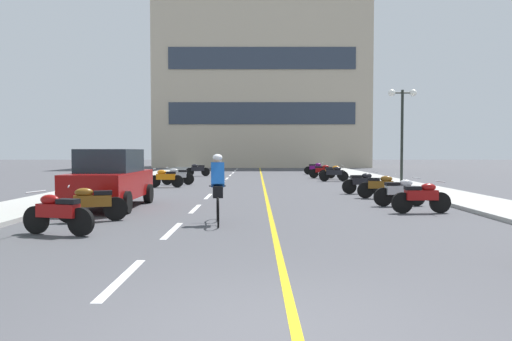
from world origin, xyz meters
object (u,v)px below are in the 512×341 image
at_px(motorcycle_2, 94,203).
at_px(motorcycle_6, 365,182).
at_px(motorcycle_1, 60,213).
at_px(motorcycle_12, 200,169).
at_px(motorcycle_10, 335,172).
at_px(motorcycle_11, 325,171).
at_px(street_lamp_mid, 405,114).
at_px(motorcycle_5, 383,186).
at_px(cyclist_rider, 220,187).
at_px(motorcycle_9, 336,173).
at_px(motorcycle_4, 402,192).
at_px(motorcycle_3, 424,197).
at_px(motorcycle_8, 180,176).
at_px(motorcycle_7, 168,178).
at_px(parked_car_near, 113,178).
at_px(motorcycle_13, 318,168).

bearing_deg(motorcycle_2, motorcycle_6, 42.73).
relative_size(motorcycle_1, motorcycle_12, 0.99).
bearing_deg(motorcycle_10, motorcycle_1, -114.56).
height_order(motorcycle_6, motorcycle_11, same).
bearing_deg(street_lamp_mid, motorcycle_5, -112.31).
bearing_deg(cyclist_rider, motorcycle_9, 71.35).
xyz_separation_m(motorcycle_1, motorcycle_4, (8.77, 5.24, 0.00)).
xyz_separation_m(motorcycle_4, motorcycle_5, (0.02, 2.43, 0.00)).
bearing_deg(motorcycle_5, motorcycle_11, 91.37).
height_order(motorcycle_3, cyclist_rider, cyclist_rider).
distance_m(motorcycle_1, motorcycle_8, 14.95).
relative_size(motorcycle_6, cyclist_rider, 0.96).
distance_m(motorcycle_7, motorcycle_12, 10.22).
height_order(motorcycle_2, motorcycle_6, same).
bearing_deg(parked_car_near, motorcycle_1, -85.99).
relative_size(street_lamp_mid, motorcycle_10, 2.85).
xyz_separation_m(motorcycle_10, motorcycle_11, (-0.43, 1.45, 0.00)).
bearing_deg(motorcycle_3, street_lamp_mid, 75.84).
distance_m(motorcycle_8, motorcycle_10, 9.92).
relative_size(motorcycle_4, motorcycle_5, 1.01).
bearing_deg(motorcycle_13, cyclist_rider, -102.49).
distance_m(motorcycle_11, cyclist_rider, 20.07).
bearing_deg(motorcycle_7, motorcycle_10, 35.10).
bearing_deg(motorcycle_9, motorcycle_2, -118.57).
xyz_separation_m(street_lamp_mid, motorcycle_3, (-2.84, -11.24, -3.19)).
height_order(motorcycle_5, motorcycle_6, same).
bearing_deg(motorcycle_2, motorcycle_5, 33.52).
bearing_deg(street_lamp_mid, motorcycle_10, 120.53).
height_order(motorcycle_6, cyclist_rider, cyclist_rider).
bearing_deg(motorcycle_5, cyclist_rider, -132.28).
bearing_deg(motorcycle_4, motorcycle_6, 92.70).
distance_m(street_lamp_mid, parked_car_near, 15.84).
height_order(parked_car_near, motorcycle_7, parked_car_near).
xyz_separation_m(parked_car_near, motorcycle_4, (9.11, 0.43, -0.44)).
distance_m(motorcycle_2, motorcycle_4, 9.32).
height_order(motorcycle_4, motorcycle_7, same).
distance_m(motorcycle_2, motorcycle_7, 11.20).
height_order(motorcycle_3, motorcycle_11, same).
bearing_deg(motorcycle_13, parked_car_near, -113.04).
xyz_separation_m(motorcycle_6, motorcycle_7, (-8.76, 3.36, 0.00)).
distance_m(parked_car_near, motorcycle_4, 9.13).
bearing_deg(motorcycle_1, motorcycle_10, 65.44).
xyz_separation_m(motorcycle_5, motorcycle_9, (-0.10, 10.04, 0.00)).
relative_size(motorcycle_10, motorcycle_12, 1.00).
height_order(motorcycle_5, motorcycle_12, same).
bearing_deg(motorcycle_9, cyclist_rider, -108.65).
relative_size(motorcycle_2, motorcycle_8, 0.96).
bearing_deg(motorcycle_9, motorcycle_3, -89.30).
distance_m(motorcycle_2, motorcycle_12, 21.41).
bearing_deg(motorcycle_12, motorcycle_2, -90.05).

